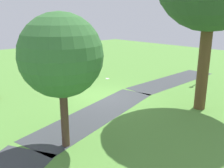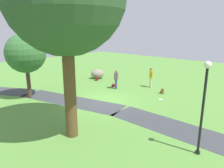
{
  "view_description": "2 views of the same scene",
  "coord_description": "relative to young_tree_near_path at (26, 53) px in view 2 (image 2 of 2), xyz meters",
  "views": [
    {
      "loc": [
        8.96,
        10.21,
        4.61
      ],
      "look_at": [
        0.7,
        1.4,
        1.17
      ],
      "focal_mm": 39.43,
      "sensor_mm": 36.0,
      "label": 1
    },
    {
      "loc": [
        -9.81,
        10.27,
        4.96
      ],
      "look_at": [
        -0.72,
        0.09,
        1.38
      ],
      "focal_mm": 33.64,
      "sensor_mm": 36.0,
      "label": 2
    }
  ],
  "objects": [
    {
      "name": "woman_with_handbag",
      "position": [
        -3.26,
        -6.08,
        -2.34
      ],
      "size": [
        0.35,
        0.49,
        1.64
      ],
      "color": "#3C3F68",
      "rests_on": "ground"
    },
    {
      "name": "footpath_segment_mid",
      "position": [
        -2.82,
        -1.53,
        -3.29
      ],
      "size": [
        8.25,
        3.88,
        0.01
      ],
      "color": "#3B3E42",
      "rests_on": "ground"
    },
    {
      "name": "young_tree_near_path",
      "position": [
        0.0,
        0.0,
        0.0
      ],
      "size": [
        2.82,
        2.82,
        4.72
      ],
      "color": "brown",
      "rests_on": "ground"
    },
    {
      "name": "frisbee_on_grass",
      "position": [
        -7.53,
        -6.08,
        -3.28
      ],
      "size": [
        0.26,
        0.26,
        0.02
      ],
      "color": "white",
      "rests_on": "ground"
    },
    {
      "name": "spare_backpack_on_lawn",
      "position": [
        -6.91,
        -7.44,
        -3.1
      ],
      "size": [
        0.31,
        0.32,
        0.4
      ],
      "color": "brown",
      "rests_on": "ground"
    },
    {
      "name": "ground_plane",
      "position": [
        -4.7,
        -3.22,
        -3.29
      ],
      "size": [
        48.0,
        48.0,
        0.0
      ],
      "primitive_type": "plane",
      "color": "#59913C"
    },
    {
      "name": "lamp_post",
      "position": [
        -12.07,
        -0.99,
        -0.94
      ],
      "size": [
        0.28,
        0.28,
        3.83
      ],
      "color": "black",
      "rests_on": "ground"
    },
    {
      "name": "footpath_segment_near",
      "position": [
        -10.7,
        -2.49,
        -3.29
      ],
      "size": [
        8.0,
        2.02,
        0.01
      ],
      "color": "#3B3E42",
      "rests_on": "ground"
    },
    {
      "name": "lawn_boulder",
      "position": [
        0.68,
        -7.72,
        -2.8
      ],
      "size": [
        1.6,
        1.71,
        0.98
      ],
      "color": "gray",
      "rests_on": "ground"
    },
    {
      "name": "backpack_by_boulder",
      "position": [
        0.08,
        -7.0,
        -3.1
      ],
      "size": [
        0.35,
        0.35,
        0.4
      ],
      "color": "maroon",
      "rests_on": "ground"
    },
    {
      "name": "man_near_boulder",
      "position": [
        -5.22,
        -8.42,
        -2.26
      ],
      "size": [
        0.43,
        0.42,
        1.76
      ],
      "color": "beige",
      "rests_on": "ground"
    },
    {
      "name": "handbag_on_grass",
      "position": [
        -2.73,
        -6.34,
        -3.15
      ],
      "size": [
        0.38,
        0.38,
        0.31
      ],
      "color": "maroon",
      "rests_on": "ground"
    }
  ]
}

